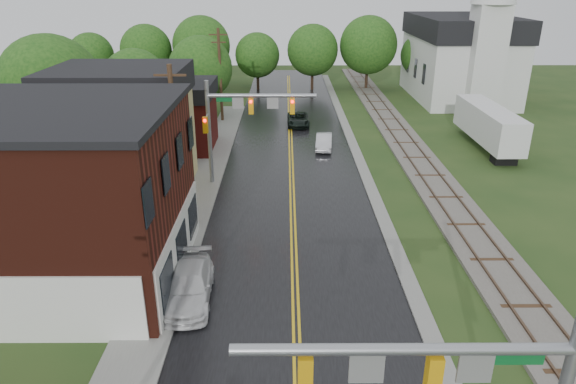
{
  "coord_description": "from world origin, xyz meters",
  "views": [
    {
      "loc": [
        -0.42,
        -6.56,
        13.33
      ],
      "look_at": [
        -0.31,
        16.98,
        3.5
      ],
      "focal_mm": 32.0,
      "sensor_mm": 36.0,
      "label": 1
    }
  ],
  "objects_px": {
    "church": "(464,49)",
    "tree_left_b": "(53,88)",
    "tree_left_c": "(137,84)",
    "utility_pole_c": "(220,74)",
    "utility_pole_b": "(176,139)",
    "sedan_silver": "(324,142)",
    "traffic_signal_far": "(240,114)",
    "semi_trailer": "(489,124)",
    "brick_building": "(22,196)",
    "pickup_white": "(189,286)",
    "tree_left_e": "(202,70)",
    "suv_dark": "(298,119)"
  },
  "relations": [
    {
      "from": "traffic_signal_far",
      "to": "church",
      "type": "bearing_deg",
      "value": 48.73
    },
    {
      "from": "tree_left_e",
      "to": "suv_dark",
      "type": "bearing_deg",
      "value": -20.45
    },
    {
      "from": "tree_left_b",
      "to": "sedan_silver",
      "type": "height_order",
      "value": "tree_left_b"
    },
    {
      "from": "brick_building",
      "to": "semi_trailer",
      "type": "relative_size",
      "value": 1.34
    },
    {
      "from": "utility_pole_b",
      "to": "sedan_silver",
      "type": "relative_size",
      "value": 2.41
    },
    {
      "from": "church",
      "to": "tree_left_b",
      "type": "bearing_deg",
      "value": -150.01
    },
    {
      "from": "utility_pole_c",
      "to": "tree_left_c",
      "type": "xyz_separation_m",
      "value": [
        -7.05,
        -4.1,
        -0.21
      ]
    },
    {
      "from": "utility_pole_b",
      "to": "suv_dark",
      "type": "distance_m",
      "value": 22.06
    },
    {
      "from": "tree_left_b",
      "to": "tree_left_e",
      "type": "height_order",
      "value": "tree_left_b"
    },
    {
      "from": "church",
      "to": "tree_left_c",
      "type": "xyz_separation_m",
      "value": [
        -33.85,
        -13.84,
        -1.32
      ]
    },
    {
      "from": "tree_left_e",
      "to": "pickup_white",
      "type": "bearing_deg",
      "value": -82.9
    },
    {
      "from": "sedan_silver",
      "to": "suv_dark",
      "type": "bearing_deg",
      "value": 110.32
    },
    {
      "from": "sedan_silver",
      "to": "utility_pole_c",
      "type": "bearing_deg",
      "value": 141.71
    },
    {
      "from": "traffic_signal_far",
      "to": "suv_dark",
      "type": "bearing_deg",
      "value": 74.41
    },
    {
      "from": "church",
      "to": "utility_pole_b",
      "type": "height_order",
      "value": "church"
    },
    {
      "from": "suv_dark",
      "to": "tree_left_e",
      "type": "bearing_deg",
      "value": 158.88
    },
    {
      "from": "tree_left_c",
      "to": "tree_left_e",
      "type": "bearing_deg",
      "value": 50.19
    },
    {
      "from": "pickup_white",
      "to": "suv_dark",
      "type": "bearing_deg",
      "value": 76.35
    },
    {
      "from": "utility_pole_c",
      "to": "semi_trailer",
      "type": "xyz_separation_m",
      "value": [
        23.34,
        -8.99,
        -2.63
      ]
    },
    {
      "from": "utility_pole_b",
      "to": "suv_dark",
      "type": "relative_size",
      "value": 2.03
    },
    {
      "from": "church",
      "to": "tree_left_c",
      "type": "bearing_deg",
      "value": -157.76
    },
    {
      "from": "brick_building",
      "to": "tree_left_c",
      "type": "distance_m",
      "value": 24.94
    },
    {
      "from": "brick_building",
      "to": "pickup_white",
      "type": "bearing_deg",
      "value": -15.48
    },
    {
      "from": "brick_building",
      "to": "pickup_white",
      "type": "distance_m",
      "value": 8.75
    },
    {
      "from": "brick_building",
      "to": "traffic_signal_far",
      "type": "height_order",
      "value": "brick_building"
    },
    {
      "from": "pickup_white",
      "to": "semi_trailer",
      "type": "bearing_deg",
      "value": 43.16
    },
    {
      "from": "tree_left_c",
      "to": "utility_pole_c",
      "type": "bearing_deg",
      "value": 30.2
    },
    {
      "from": "brick_building",
      "to": "semi_trailer",
      "type": "bearing_deg",
      "value": 34.59
    },
    {
      "from": "utility_pole_b",
      "to": "tree_left_b",
      "type": "distance_m",
      "value": 14.87
    },
    {
      "from": "sedan_silver",
      "to": "tree_left_c",
      "type": "bearing_deg",
      "value": 168.48
    },
    {
      "from": "tree_left_c",
      "to": "sedan_silver",
      "type": "height_order",
      "value": "tree_left_c"
    },
    {
      "from": "utility_pole_c",
      "to": "sedan_silver",
      "type": "bearing_deg",
      "value": -43.6
    },
    {
      "from": "utility_pole_b",
      "to": "tree_left_e",
      "type": "bearing_deg",
      "value": 94.9
    },
    {
      "from": "traffic_signal_far",
      "to": "sedan_silver",
      "type": "xyz_separation_m",
      "value": [
        6.26,
        7.87,
        -4.36
      ]
    },
    {
      "from": "brick_building",
      "to": "tree_left_b",
      "type": "xyz_separation_m",
      "value": [
        -5.36,
        16.9,
        1.57
      ]
    },
    {
      "from": "utility_pole_c",
      "to": "church",
      "type": "bearing_deg",
      "value": 19.97
    },
    {
      "from": "utility_pole_c",
      "to": "pickup_white",
      "type": "distance_m",
      "value": 31.47
    },
    {
      "from": "tree_left_b",
      "to": "tree_left_c",
      "type": "relative_size",
      "value": 1.27
    },
    {
      "from": "utility_pole_b",
      "to": "traffic_signal_far",
      "type": "bearing_deg",
      "value": 56.32
    },
    {
      "from": "utility_pole_b",
      "to": "utility_pole_c",
      "type": "xyz_separation_m",
      "value": [
        0.0,
        22.0,
        0.0
      ]
    },
    {
      "from": "utility_pole_b",
      "to": "tree_left_e",
      "type": "distance_m",
      "value": 23.99
    },
    {
      "from": "tree_left_c",
      "to": "church",
      "type": "bearing_deg",
      "value": 22.24
    },
    {
      "from": "utility_pole_b",
      "to": "semi_trailer",
      "type": "distance_m",
      "value": 26.85
    },
    {
      "from": "utility_pole_c",
      "to": "traffic_signal_far",
      "type": "bearing_deg",
      "value": -78.91
    },
    {
      "from": "traffic_signal_far",
      "to": "utility_pole_b",
      "type": "xyz_separation_m",
      "value": [
        -3.33,
        -5.0,
        -0.25
      ]
    },
    {
      "from": "tree_left_c",
      "to": "pickup_white",
      "type": "distance_m",
      "value": 28.79
    },
    {
      "from": "brick_building",
      "to": "utility_pole_b",
      "type": "height_order",
      "value": "utility_pole_b"
    },
    {
      "from": "brick_building",
      "to": "utility_pole_c",
      "type": "relative_size",
      "value": 1.59
    },
    {
      "from": "brick_building",
      "to": "tree_left_b",
      "type": "relative_size",
      "value": 1.48
    },
    {
      "from": "pickup_white",
      "to": "semi_trailer",
      "type": "height_order",
      "value": "semi_trailer"
    }
  ]
}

